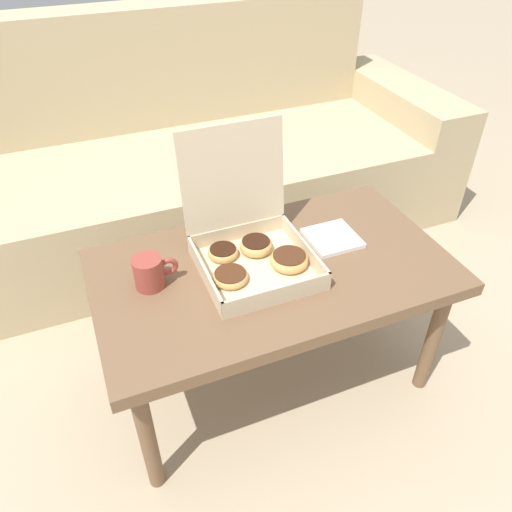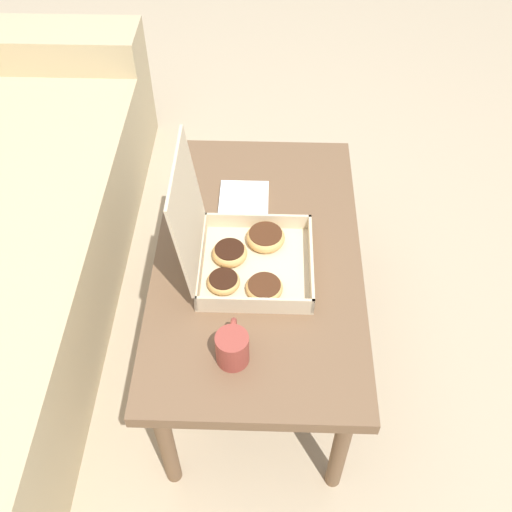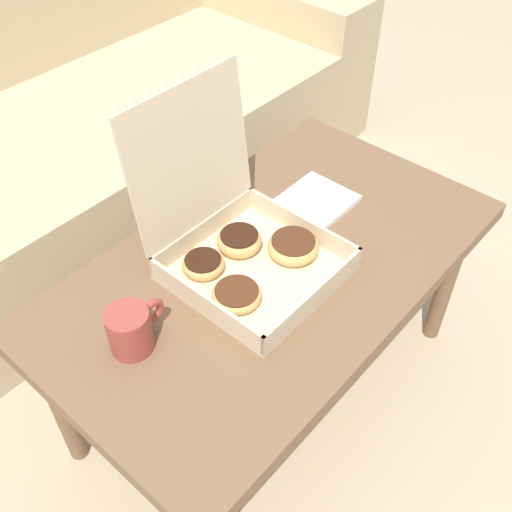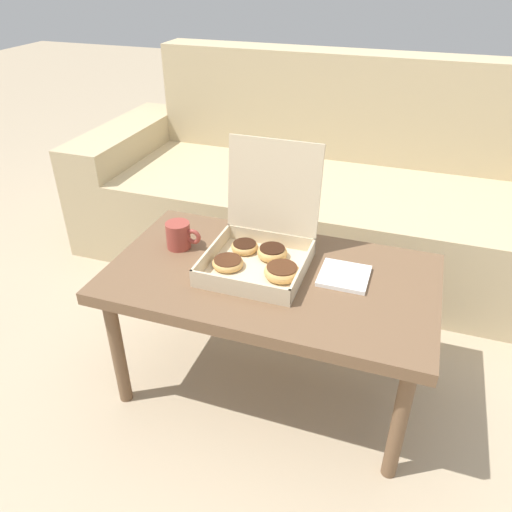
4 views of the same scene
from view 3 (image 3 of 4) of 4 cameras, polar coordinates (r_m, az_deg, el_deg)
ground_plane at (r=1.70m, az=-2.87°, el=-9.38°), size 12.00×12.00×0.00m
couch at (r=2.03m, az=-21.23°, el=9.36°), size 2.44×0.89×0.92m
coffee_table at (r=1.30m, az=1.60°, el=-2.05°), size 1.02×0.58×0.47m
pastry_box at (r=1.22m, az=-1.46°, el=1.44°), size 0.31×0.35×0.36m
coffee_mug at (r=1.11m, az=-11.80°, el=-6.84°), size 0.12×0.08×0.09m
napkin_stack at (r=1.42m, az=5.87°, el=5.33°), size 0.15×0.15×0.01m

